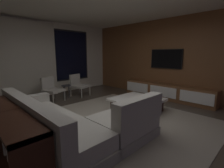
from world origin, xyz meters
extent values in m
plane|color=#473D33|center=(0.00, 0.00, 0.00)|extent=(9.20, 9.20, 0.00)
cube|color=silver|center=(0.00, 3.66, 1.35)|extent=(6.60, 0.12, 2.70)
cube|color=black|center=(1.30, 3.60, 1.45)|extent=(1.52, 0.02, 2.02)
cube|color=black|center=(1.30, 3.58, 1.45)|extent=(1.40, 0.03, 1.90)
cube|color=beige|center=(-0.55, 3.48, 1.30)|extent=(2.10, 0.12, 2.60)
cube|color=brown|center=(3.06, 0.00, 1.35)|extent=(0.12, 7.80, 2.70)
cube|color=gray|center=(0.35, -0.10, 0.01)|extent=(3.20, 3.80, 0.01)
cube|color=gray|center=(-1.22, 0.17, 0.09)|extent=(0.90, 2.50, 0.18)
cube|color=#B2ADA3|center=(-1.22, 0.17, 0.30)|extent=(0.86, 2.42, 0.24)
cube|color=#B2ADA3|center=(-1.57, 0.17, 0.62)|extent=(0.20, 2.50, 0.40)
cube|color=#B2ADA3|center=(-1.22, 1.32, 0.51)|extent=(0.90, 0.20, 0.18)
cube|color=gray|center=(-0.24, -0.63, 0.09)|extent=(1.10, 0.90, 0.18)
cube|color=#B2ADA3|center=(-0.24, -0.63, 0.30)|extent=(1.07, 0.86, 0.24)
cube|color=#B2ADA3|center=(-0.24, -0.98, 0.62)|extent=(1.10, 0.20, 0.40)
cube|color=beige|center=(-1.45, 0.72, 0.58)|extent=(0.10, 0.36, 0.36)
cube|color=#B2A893|center=(-1.45, -0.13, 0.58)|extent=(0.10, 0.36, 0.36)
cube|color=#331910|center=(1.05, 0.02, 0.15)|extent=(1.00, 1.00, 0.30)
cube|color=white|center=(1.05, 0.02, 0.33)|extent=(1.16, 1.16, 0.06)
cube|color=#C7705C|center=(1.23, -0.05, 0.37)|extent=(0.27, 0.18, 0.02)
cube|color=#946035|center=(1.21, -0.03, 0.40)|extent=(0.26, 0.21, 0.03)
cylinder|color=#B2ADA0|center=(1.24, 2.34, 0.18)|extent=(0.04, 0.04, 0.36)
cylinder|color=#B2ADA0|center=(0.78, 2.20, 0.18)|extent=(0.04, 0.04, 0.36)
cylinder|color=#B2ADA0|center=(1.10, 2.82, 0.18)|extent=(0.04, 0.04, 0.36)
cylinder|color=#B2ADA0|center=(0.64, 2.68, 0.18)|extent=(0.04, 0.04, 0.36)
cube|color=#B2ADA3|center=(0.94, 2.51, 0.36)|extent=(0.68, 0.69, 0.08)
cube|color=#B2ADA3|center=(0.87, 2.74, 0.59)|extent=(0.49, 0.21, 0.38)
cylinder|color=#B2ADA0|center=(0.21, 2.33, 0.18)|extent=(0.04, 0.04, 0.36)
cylinder|color=#B2ADA0|center=(-0.25, 2.19, 0.18)|extent=(0.04, 0.04, 0.36)
cylinder|color=#B2ADA0|center=(0.06, 2.81, 0.18)|extent=(0.04, 0.04, 0.36)
cylinder|color=#B2ADA0|center=(-0.39, 2.67, 0.18)|extent=(0.04, 0.04, 0.36)
cube|color=#B2ADA3|center=(-0.09, 2.50, 0.36)|extent=(0.68, 0.70, 0.08)
cube|color=#B2ADA3|center=(-0.16, 2.73, 0.59)|extent=(0.49, 0.22, 0.38)
cylinder|color=#333338|center=(0.30, 2.55, 0.23)|extent=(0.03, 0.03, 0.46)
cylinder|color=#333338|center=(0.50, 2.55, 0.23)|extent=(0.03, 0.03, 0.46)
cylinder|color=#333338|center=(0.40, 2.65, 0.23)|extent=(0.03, 0.03, 0.46)
cylinder|color=#333338|center=(0.40, 2.55, 0.45)|extent=(0.32, 0.32, 0.02)
cube|color=brown|center=(2.78, 0.10, 0.26)|extent=(0.44, 3.10, 0.52)
cube|color=white|center=(2.55, -0.94, 0.29)|extent=(0.02, 0.93, 0.33)
cube|color=white|center=(2.55, 0.10, 0.29)|extent=(0.02, 0.93, 0.33)
cube|color=white|center=(2.55, 1.15, 0.29)|extent=(0.02, 0.93, 0.33)
cube|color=black|center=(2.74, -0.75, 0.12)|extent=(0.33, 0.68, 0.19)
cube|color=#D6C968|center=(2.74, -1.01, 0.11)|extent=(0.03, 0.04, 0.18)
cube|color=gold|center=(2.74, -0.84, 0.12)|extent=(0.03, 0.04, 0.19)
cube|color=#B36E5F|center=(2.74, -0.67, 0.12)|extent=(0.03, 0.04, 0.19)
cube|color=#A2BD59|center=(2.74, -0.49, 0.10)|extent=(0.03, 0.04, 0.16)
cube|color=black|center=(2.95, 0.25, 1.35)|extent=(0.04, 1.13, 0.65)
cube|color=black|center=(2.95, 0.25, 1.35)|extent=(0.05, 1.09, 0.61)
cube|color=#331910|center=(-1.89, 0.07, 0.72)|extent=(0.40, 2.10, 0.04)
cube|color=#331910|center=(-1.89, 0.07, 0.14)|extent=(0.38, 2.04, 0.03)
cube|color=#331910|center=(-1.89, 0.07, 0.37)|extent=(0.38, 0.03, 0.74)
cube|color=silver|center=(-1.89, -0.59, 0.28)|extent=(0.18, 0.04, 0.26)
cube|color=silver|center=(-1.89, -0.41, 0.27)|extent=(0.18, 0.04, 0.23)
cube|color=silver|center=(-1.89, -0.22, 0.28)|extent=(0.18, 0.04, 0.25)
cube|color=silver|center=(-1.89, -0.03, 0.27)|extent=(0.18, 0.04, 0.23)
cube|color=white|center=(-1.88, 0.16, 0.27)|extent=(0.18, 0.04, 0.24)
cube|color=silver|center=(-1.89, 0.35, 0.29)|extent=(0.18, 0.04, 0.26)
cube|color=silver|center=(-1.89, 0.54, 0.28)|extent=(0.18, 0.04, 0.25)
camera|label=1|loc=(-2.34, -2.48, 1.51)|focal=26.21mm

